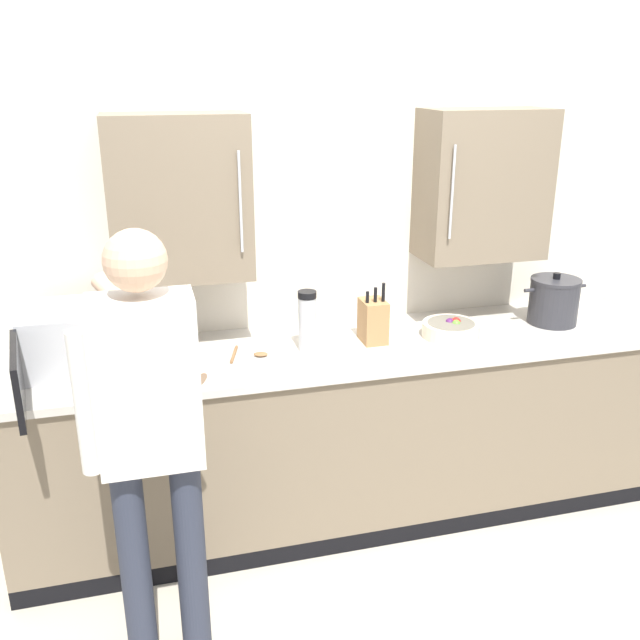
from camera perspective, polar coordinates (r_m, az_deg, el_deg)
name	(u,v)px	position (r m, az deg, el deg)	size (l,w,h in m)	color
ground_plane	(398,613)	(3.14, 6.40, -22.84)	(9.44, 9.44, 0.00)	#B7AD99
back_wall_tiled	(329,231)	(3.42, 0.76, 7.34)	(3.98, 0.44, 2.65)	beige
counter_unit	(347,431)	(3.44, 2.24, -9.10)	(3.15, 0.69, 0.92)	#756651
microwave_oven	(90,337)	(3.11, -18.45, -1.37)	(0.60, 0.79, 0.27)	#B7BABF
thermos_flask	(307,321)	(3.12, -1.06, -0.07)	(0.09, 0.09, 0.28)	#B7BABF
fruit_bowl	(451,329)	(3.38, 10.73, -0.71)	(0.27, 0.27, 0.09)	beige
wooden_spoon	(249,354)	(3.12, -5.88, -2.82)	(0.18, 0.18, 0.02)	brown
stock_pot	(554,301)	(3.67, 18.71, 1.51)	(0.34, 0.25, 0.26)	#2D2D33
knife_block	(373,321)	(3.25, 4.40, -0.04)	(0.11, 0.15, 0.29)	#A37547
person_figure	(149,424)	(2.43, -13.94, -8.30)	(0.44, 0.58, 1.67)	#282D3D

